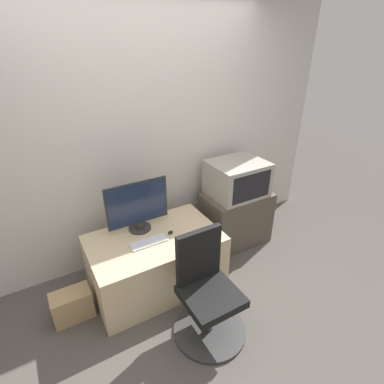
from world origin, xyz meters
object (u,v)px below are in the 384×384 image
(office_chair, at_px, (207,297))
(cardboard_box_lower, at_px, (72,305))
(keyboard, at_px, (149,242))
(mouse, at_px, (171,232))
(crt_tv, at_px, (237,179))
(main_monitor, at_px, (138,207))

(office_chair, bearing_deg, cardboard_box_lower, 144.77)
(keyboard, relative_size, mouse, 6.60)
(crt_tv, bearing_deg, mouse, -166.75)
(keyboard, height_order, crt_tv, crt_tv)
(keyboard, distance_m, crt_tv, 1.20)
(main_monitor, relative_size, cardboard_box_lower, 1.80)
(main_monitor, height_order, cardboard_box_lower, main_monitor)
(office_chair, height_order, cardboard_box_lower, office_chair)
(mouse, relative_size, office_chair, 0.06)
(main_monitor, xyz_separation_m, crt_tv, (1.14, -0.00, 0.02))
(main_monitor, bearing_deg, keyboard, -92.47)
(mouse, bearing_deg, crt_tv, 13.25)
(crt_tv, bearing_deg, cardboard_box_lower, -173.60)
(mouse, distance_m, crt_tv, 0.98)
(keyboard, height_order, office_chair, office_chair)
(mouse, xyz_separation_m, crt_tv, (0.92, 0.22, 0.25))
(main_monitor, xyz_separation_m, mouse, (0.22, -0.22, -0.23))
(keyboard, xyz_separation_m, crt_tv, (1.15, 0.25, 0.26))
(mouse, distance_m, cardboard_box_lower, 1.04)
(crt_tv, distance_m, office_chair, 1.36)
(mouse, relative_size, crt_tv, 0.09)
(keyboard, xyz_separation_m, cardboard_box_lower, (-0.72, 0.04, -0.42))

